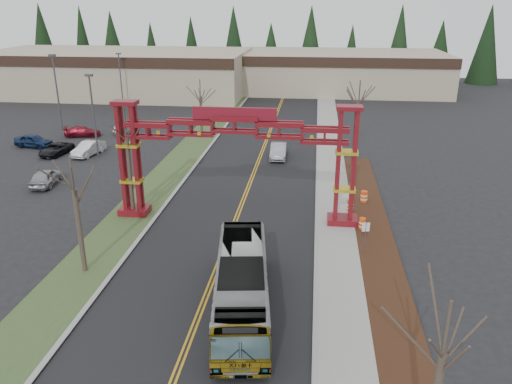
# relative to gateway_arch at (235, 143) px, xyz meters

# --- Properties ---
(road) EXTENTS (12.00, 110.00, 0.02)m
(road) POSITION_rel_gateway_arch_xyz_m (-0.00, 7.00, -5.97)
(road) COLOR black
(road) RESTS_ON ground
(lane_line_left) EXTENTS (0.12, 100.00, 0.01)m
(lane_line_left) POSITION_rel_gateway_arch_xyz_m (-0.12, 7.00, -5.96)
(lane_line_left) COLOR gold
(lane_line_left) RESTS_ON road
(lane_line_right) EXTENTS (0.12, 100.00, 0.01)m
(lane_line_right) POSITION_rel_gateway_arch_xyz_m (0.12, 7.00, -5.96)
(lane_line_right) COLOR gold
(lane_line_right) RESTS_ON road
(curb_right) EXTENTS (0.30, 110.00, 0.15)m
(curb_right) POSITION_rel_gateway_arch_xyz_m (6.15, 7.00, -5.91)
(curb_right) COLOR gray
(curb_right) RESTS_ON ground
(sidewalk_right) EXTENTS (2.60, 110.00, 0.14)m
(sidewalk_right) POSITION_rel_gateway_arch_xyz_m (7.60, 7.00, -5.91)
(sidewalk_right) COLOR gray
(sidewalk_right) RESTS_ON ground
(landscape_strip) EXTENTS (2.60, 50.00, 0.12)m
(landscape_strip) POSITION_rel_gateway_arch_xyz_m (10.20, -8.00, -5.92)
(landscape_strip) COLOR #311E10
(landscape_strip) RESTS_ON ground
(grass_median) EXTENTS (4.00, 110.00, 0.08)m
(grass_median) POSITION_rel_gateway_arch_xyz_m (-8.00, 7.00, -5.94)
(grass_median) COLOR #354E27
(grass_median) RESTS_ON ground
(curb_left) EXTENTS (0.30, 110.00, 0.15)m
(curb_left) POSITION_rel_gateway_arch_xyz_m (-6.15, 7.00, -5.91)
(curb_left) COLOR gray
(curb_left) RESTS_ON ground
(gateway_arch) EXTENTS (18.20, 1.60, 8.90)m
(gateway_arch) POSITION_rel_gateway_arch_xyz_m (0.00, 0.00, 0.00)
(gateway_arch) COLOR #5B0C12
(gateway_arch) RESTS_ON ground
(retail_building_west) EXTENTS (46.00, 22.30, 7.50)m
(retail_building_west) POSITION_rel_gateway_arch_xyz_m (-30.00, 53.96, -2.22)
(retail_building_west) COLOR tan
(retail_building_west) RESTS_ON ground
(retail_building_east) EXTENTS (38.00, 20.30, 7.00)m
(retail_building_east) POSITION_rel_gateway_arch_xyz_m (10.00, 61.95, -2.47)
(retail_building_east) COLOR tan
(retail_building_east) RESTS_ON ground
(conifer_treeline) EXTENTS (116.10, 5.60, 13.00)m
(conifer_treeline) POSITION_rel_gateway_arch_xyz_m (0.25, 74.00, 0.50)
(conifer_treeline) COLOR black
(conifer_treeline) RESTS_ON ground
(transit_bus) EXTENTS (4.10, 11.49, 3.13)m
(transit_bus) POSITION_rel_gateway_arch_xyz_m (2.21, -11.93, -4.42)
(transit_bus) COLOR #ABADB3
(transit_bus) RESTS_ON ground
(silver_sedan) EXTENTS (1.78, 4.72, 1.54)m
(silver_sedan) POSITION_rel_gateway_arch_xyz_m (1.96, 16.51, -5.21)
(silver_sedan) COLOR #A5A8AD
(silver_sedan) RESTS_ON ground
(parked_car_near_a) EXTENTS (2.34, 4.61, 1.51)m
(parked_car_near_a) POSITION_rel_gateway_arch_xyz_m (-18.28, 5.53, -5.23)
(parked_car_near_a) COLOR #9FA2A6
(parked_car_near_a) RESTS_ON ground
(parked_car_near_b) EXTENTS (2.36, 4.71, 1.48)m
(parked_car_near_b) POSITION_rel_gateway_arch_xyz_m (-18.52, 15.06, -5.24)
(parked_car_near_b) COLOR white
(parked_car_near_b) RESTS_ON ground
(parked_car_near_c) EXTENTS (2.64, 4.64, 1.22)m
(parked_car_near_c) POSITION_rel_gateway_arch_xyz_m (-22.13, 14.84, -5.37)
(parked_car_near_c) COLOR black
(parked_car_near_c) RESTS_ON ground
(parked_car_mid_a) EXTENTS (4.59, 2.73, 1.25)m
(parked_car_mid_a) POSITION_rel_gateway_arch_xyz_m (-22.78, 22.72, -5.36)
(parked_car_mid_a) COLOR maroon
(parked_car_mid_a) RESTS_ON ground
(parked_car_mid_b) EXTENTS (4.64, 2.46, 1.50)m
(parked_car_mid_b) POSITION_rel_gateway_arch_xyz_m (-26.12, 17.35, -5.23)
(parked_car_mid_b) COLOR #15284C
(parked_car_mid_b) RESTS_ON ground
(parked_car_far_a) EXTENTS (2.39, 3.95, 1.23)m
(parked_car_far_a) POSITION_rel_gateway_arch_xyz_m (-18.17, 25.17, -5.37)
(parked_car_far_a) COLOR #A9ACB0
(parked_car_far_a) RESTS_ON ground
(bare_tree_median_near) EXTENTS (3.03, 3.03, 7.37)m
(bare_tree_median_near) POSITION_rel_gateway_arch_xyz_m (-8.00, -8.93, -0.64)
(bare_tree_median_near) COLOR #382D26
(bare_tree_median_near) RESTS_ON ground
(bare_tree_median_mid) EXTENTS (3.19, 3.19, 8.37)m
(bare_tree_median_mid) POSITION_rel_gateway_arch_xyz_m (-8.00, -0.29, 0.23)
(bare_tree_median_mid) COLOR #382D26
(bare_tree_median_mid) RESTS_ON ground
(bare_tree_median_far) EXTENTS (3.07, 3.07, 7.07)m
(bare_tree_median_far) POSITION_rel_gateway_arch_xyz_m (-8.00, 23.89, -0.97)
(bare_tree_median_far) COLOR #382D26
(bare_tree_median_far) RESTS_ON ground
(bare_tree_right_near) EXTENTS (3.02, 3.02, 7.04)m
(bare_tree_right_near) POSITION_rel_gateway_arch_xyz_m (10.00, -20.94, -0.97)
(bare_tree_right_near) COLOR #382D26
(bare_tree_right_near) RESTS_ON ground
(bare_tree_right_far) EXTENTS (3.50, 3.50, 8.29)m
(bare_tree_right_far) POSITION_rel_gateway_arch_xyz_m (10.00, 16.60, -0.04)
(bare_tree_right_far) COLOR #382D26
(bare_tree_right_far) RESTS_ON ground
(light_pole_near) EXTENTS (0.76, 0.38, 8.71)m
(light_pole_near) POSITION_rel_gateway_arch_xyz_m (-17.34, 14.68, -0.94)
(light_pole_near) COLOR #3F3F44
(light_pole_near) RESTS_ON ground
(light_pole_mid) EXTENTS (0.83, 0.41, 9.54)m
(light_pole_mid) POSITION_rel_gateway_arch_xyz_m (-27.07, 25.91, -0.47)
(light_pole_mid) COLOR #3F3F44
(light_pole_mid) RESTS_ON ground
(light_pole_far) EXTENTS (0.72, 0.36, 8.33)m
(light_pole_far) POSITION_rel_gateway_arch_xyz_m (-24.60, 41.18, -1.16)
(light_pole_far) COLOR #3F3F44
(light_pole_far) RESTS_ON ground
(street_sign) EXTENTS (0.50, 0.14, 2.21)m
(street_sign) POSITION_rel_gateway_arch_xyz_m (9.24, -4.52, -4.39)
(street_sign) COLOR #3F3F44
(street_sign) RESTS_ON ground
(barrel_south) EXTENTS (0.50, 0.50, 0.93)m
(barrel_south) POSITION_rel_gateway_arch_xyz_m (9.40, -0.82, -5.52)
(barrel_south) COLOR #F04B0D
(barrel_south) RESTS_ON ground
(barrel_mid) EXTENTS (0.53, 0.53, 0.98)m
(barrel_mid) POSITION_rel_gateway_arch_xyz_m (8.71, 2.46, -5.49)
(barrel_mid) COLOR #F04B0D
(barrel_mid) RESTS_ON ground
(barrel_north) EXTENTS (0.56, 0.56, 1.04)m
(barrel_north) POSITION_rel_gateway_arch_xyz_m (9.96, 4.52, -5.46)
(barrel_north) COLOR #F04B0D
(barrel_north) RESTS_ON ground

